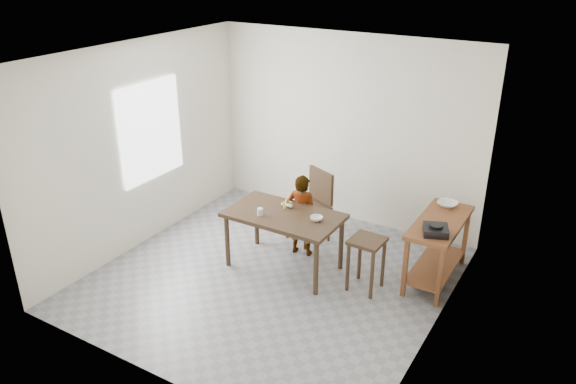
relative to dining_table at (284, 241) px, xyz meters
The scene contains 17 objects.
floor 0.50m from the dining_table, 90.00° to the right, with size 4.00×4.00×0.04m, color gray.
ceiling 2.36m from the dining_table, 90.00° to the right, with size 4.00×4.00×0.04m, color white.
wall_back 1.98m from the dining_table, 90.00° to the left, with size 4.00×0.04×2.70m, color silver.
wall_front 2.52m from the dining_table, 90.00° to the right, with size 4.00×0.04×2.70m, color silver.
wall_left 2.26m from the dining_table, behind, with size 0.04×4.00×2.70m, color silver.
wall_right 2.26m from the dining_table, ahead, with size 0.04×4.00×2.70m, color silver.
window_pane 2.27m from the dining_table, behind, with size 0.02×1.10×1.30m, color white.
dining_table is the anchor object (origin of this frame).
prep_counter 1.86m from the dining_table, 22.15° to the left, with size 0.50×1.20×0.80m, color brown, non-canonical shape.
child 0.46m from the dining_table, 87.74° to the left, with size 0.41×0.27×1.11m, color white.
dining_chair 0.80m from the dining_table, 96.49° to the left, with size 0.47×0.47×0.98m, color #372617, non-canonical shape.
stool 1.08m from the dining_table, ahead, with size 0.37×0.37×0.66m, color #372617, non-canonical shape.
glass_tumbler 0.51m from the dining_table, 140.81° to the right, with size 0.07×0.07×0.09m, color silver.
small_bowl 0.58m from the dining_table, ahead, with size 0.15×0.15×0.05m, color white.
banana 0.45m from the dining_table, 110.29° to the left, with size 0.18×0.13×0.06m, color #EAD449, non-canonical shape.
serving_bowl 2.07m from the dining_table, 33.76° to the left, with size 0.24×0.24×0.06m, color white.
gas_burner 1.86m from the dining_table, 10.94° to the left, with size 0.27×0.27×0.09m, color black.
Camera 1 is at (3.18, -4.94, 3.77)m, focal length 35.00 mm.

